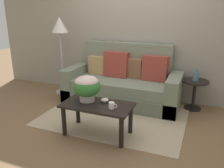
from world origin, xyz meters
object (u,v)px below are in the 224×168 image
object	(u,v)px
coffee_mug	(112,105)
snack_bowl	(105,100)
floor_lamp	(60,32)
side_table	(195,89)
potted_plant	(87,86)
couch	(123,84)
table_vase	(196,76)
coffee_table	(97,110)

from	to	relation	value
coffee_mug	snack_bowl	world-z (taller)	coffee_mug
floor_lamp	side_table	bearing A→B (deg)	2.44
potted_plant	snack_bowl	distance (m)	0.32
floor_lamp	potted_plant	size ratio (longest dim) A/B	4.00
couch	table_vase	world-z (taller)	couch
coffee_table	coffee_mug	size ratio (longest dim) A/B	8.19
couch	floor_lamp	distance (m)	1.65
floor_lamp	coffee_mug	distance (m)	2.32
side_table	coffee_mug	distance (m)	1.81
coffee_mug	table_vase	bearing A→B (deg)	57.11
side_table	floor_lamp	xyz separation A→B (m)	(-2.66, -0.11, 0.90)
couch	coffee_mug	bearing A→B (deg)	-76.78
side_table	coffee_table	bearing A→B (deg)	-129.94
potted_plant	table_vase	distance (m)	1.97
floor_lamp	table_vase	bearing A→B (deg)	2.11
potted_plant	side_table	bearing A→B (deg)	44.75
potted_plant	table_vase	xyz separation A→B (m)	(1.40, 1.38, -0.07)
couch	floor_lamp	xyz separation A→B (m)	(-1.36, 0.02, 0.93)
snack_bowl	table_vase	bearing A→B (deg)	49.30
coffee_mug	floor_lamp	bearing A→B (deg)	140.26
coffee_mug	coffee_table	bearing A→B (deg)	166.29
coffee_table	potted_plant	distance (m)	0.37
coffee_table	floor_lamp	size ratio (longest dim) A/B	0.63
floor_lamp	potted_plant	distance (m)	1.88
coffee_table	snack_bowl	xyz separation A→B (m)	(0.07, 0.11, 0.12)
floor_lamp	coffee_mug	world-z (taller)	floor_lamp
coffee_table	coffee_mug	bearing A→B (deg)	-13.71
potted_plant	coffee_mug	bearing A→B (deg)	-15.74
snack_bowl	potted_plant	bearing A→B (deg)	-169.95
couch	potted_plant	world-z (taller)	couch
couch	table_vase	size ratio (longest dim) A/B	10.13
table_vase	coffee_mug	bearing A→B (deg)	-122.89
side_table	table_vase	xyz separation A→B (m)	(-0.00, -0.02, 0.25)
couch	snack_bowl	bearing A→B (deg)	-83.01
table_vase	floor_lamp	bearing A→B (deg)	-177.89
couch	potted_plant	xyz separation A→B (m)	(-0.11, -1.26, 0.34)
floor_lamp	coffee_table	bearing A→B (deg)	-42.97
side_table	table_vase	size ratio (longest dim) A/B	2.52
snack_bowl	table_vase	world-z (taller)	table_vase
potted_plant	coffee_table	bearing A→B (deg)	-18.35
coffee_table	potted_plant	world-z (taller)	potted_plant
potted_plant	couch	bearing A→B (deg)	85.04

